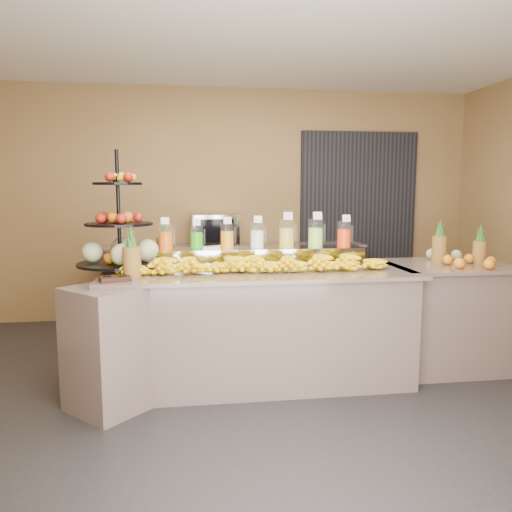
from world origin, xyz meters
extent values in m
plane|color=black|center=(0.00, 0.00, 0.00)|extent=(6.00, 6.00, 0.00)
cube|color=brown|center=(0.00, 2.51, 1.40)|extent=(6.00, 0.02, 2.80)
cube|color=silver|center=(0.00, 0.00, 2.81)|extent=(6.00, 5.00, 0.02)
cube|color=black|center=(1.60, 2.46, 1.20)|extent=(1.50, 0.06, 2.20)
cube|color=gray|center=(0.00, 0.30, 0.45)|extent=(2.40, 0.90, 0.90)
cube|color=gray|center=(0.00, 0.30, 0.92)|extent=(2.50, 1.00, 0.03)
cube|color=gray|center=(-1.15, -0.10, 0.45)|extent=(0.71, 0.71, 0.90)
cube|color=gray|center=(1.70, 0.40, 0.45)|extent=(1.00, 0.80, 0.90)
cube|color=gray|center=(1.70, 0.40, 0.92)|extent=(1.08, 0.88, 0.03)
cube|color=gray|center=(0.00, 2.25, 0.45)|extent=(3.00, 0.50, 0.90)
cube|color=gray|center=(0.00, 2.25, 0.92)|extent=(3.10, 0.55, 0.03)
cube|color=gray|center=(0.02, 0.58, 1.01)|extent=(1.85, 0.30, 0.15)
cylinder|color=silver|center=(-0.76, 0.58, 1.19)|extent=(0.12, 0.12, 0.22)
cylinder|color=#E85200|center=(-0.76, 0.58, 1.15)|extent=(0.11, 0.11, 0.15)
cylinder|color=gray|center=(-0.77, 0.59, 1.24)|extent=(0.01, 0.01, 0.25)
cube|color=white|center=(-0.76, 0.53, 1.33)|extent=(0.07, 0.02, 0.06)
cylinder|color=silver|center=(-0.50, 0.58, 1.18)|extent=(0.11, 0.11, 0.20)
cylinder|color=#21A404|center=(-0.50, 0.58, 1.15)|extent=(0.10, 0.10, 0.14)
cylinder|color=gray|center=(-0.51, 0.59, 1.23)|extent=(0.01, 0.01, 0.24)
cube|color=white|center=(-0.50, 0.53, 1.31)|extent=(0.06, 0.02, 0.06)
cylinder|color=silver|center=(-0.24, 0.58, 1.19)|extent=(0.12, 0.12, 0.21)
cylinder|color=orange|center=(-0.24, 0.58, 1.15)|extent=(0.11, 0.11, 0.15)
cylinder|color=gray|center=(-0.25, 0.59, 1.24)|extent=(0.01, 0.01, 0.25)
cube|color=white|center=(-0.24, 0.53, 1.32)|extent=(0.07, 0.02, 0.06)
cylinder|color=silver|center=(0.02, 0.58, 1.19)|extent=(0.12, 0.12, 0.22)
cylinder|color=white|center=(0.02, 0.58, 1.16)|extent=(0.11, 0.11, 0.15)
cylinder|color=gray|center=(0.01, 0.59, 1.24)|extent=(0.01, 0.01, 0.26)
cube|color=white|center=(0.02, 0.52, 1.33)|extent=(0.07, 0.02, 0.06)
cylinder|color=silver|center=(0.28, 0.58, 1.20)|extent=(0.13, 0.13, 0.24)
cylinder|color=gold|center=(0.28, 0.58, 1.16)|extent=(0.12, 0.12, 0.17)
cylinder|color=gray|center=(0.27, 0.59, 1.26)|extent=(0.01, 0.01, 0.29)
cube|color=white|center=(0.28, 0.52, 1.36)|extent=(0.08, 0.02, 0.07)
cylinder|color=silver|center=(0.54, 0.58, 1.20)|extent=(0.13, 0.13, 0.24)
cylinder|color=#91DC44|center=(0.54, 0.58, 1.16)|extent=(0.12, 0.12, 0.17)
cylinder|color=gray|center=(0.53, 0.59, 1.26)|extent=(0.01, 0.01, 0.29)
cube|color=white|center=(0.54, 0.52, 1.36)|extent=(0.08, 0.02, 0.07)
cylinder|color=silver|center=(0.80, 0.58, 1.19)|extent=(0.12, 0.12, 0.22)
cylinder|color=#EC3000|center=(0.80, 0.58, 1.16)|extent=(0.11, 0.11, 0.15)
cylinder|color=gray|center=(0.79, 0.59, 1.24)|extent=(0.01, 0.01, 0.26)
cube|color=white|center=(0.80, 0.52, 1.33)|extent=(0.07, 0.02, 0.06)
ellipsoid|color=yellow|center=(-0.97, 0.25, 0.98)|extent=(0.26, 0.19, 0.11)
ellipsoid|color=yellow|center=(-0.77, 0.25, 0.98)|extent=(0.26, 0.19, 0.11)
ellipsoid|color=yellow|center=(-0.56, 0.25, 0.98)|extent=(0.26, 0.19, 0.11)
ellipsoid|color=yellow|center=(-0.35, 0.25, 0.98)|extent=(0.26, 0.19, 0.11)
ellipsoid|color=yellow|center=(-0.15, 0.25, 0.98)|extent=(0.26, 0.19, 0.11)
ellipsoid|color=yellow|center=(0.06, 0.25, 0.98)|extent=(0.26, 0.19, 0.11)
ellipsoid|color=yellow|center=(0.27, 0.25, 0.98)|extent=(0.26, 0.19, 0.11)
ellipsoid|color=yellow|center=(0.47, 0.25, 0.98)|extent=(0.26, 0.19, 0.11)
ellipsoid|color=yellow|center=(0.68, 0.25, 0.98)|extent=(0.26, 0.19, 0.11)
ellipsoid|color=yellow|center=(0.89, 0.25, 0.98)|extent=(0.26, 0.19, 0.11)
ellipsoid|color=yellow|center=(-0.79, 0.25, 1.06)|extent=(0.21, 0.17, 0.10)
ellipsoid|color=yellow|center=(-0.54, 0.25, 1.06)|extent=(0.21, 0.17, 0.10)
ellipsoid|color=yellow|center=(-0.29, 0.25, 1.06)|extent=(0.21, 0.17, 0.10)
ellipsoid|color=yellow|center=(-0.04, 0.25, 1.06)|extent=(0.21, 0.17, 0.10)
ellipsoid|color=yellow|center=(0.21, 0.25, 1.06)|extent=(0.21, 0.17, 0.10)
ellipsoid|color=yellow|center=(0.45, 0.25, 1.06)|extent=(0.21, 0.17, 0.10)
ellipsoid|color=yellow|center=(0.70, 0.25, 1.06)|extent=(0.21, 0.17, 0.10)
cylinder|color=black|center=(-1.12, 0.45, 1.41)|extent=(0.03, 0.03, 0.97)
cylinder|color=black|center=(-1.12, 0.45, 0.98)|extent=(0.80, 0.80, 0.02)
cylinder|color=black|center=(-1.12, 0.45, 1.31)|extent=(0.62, 0.62, 0.02)
cylinder|color=black|center=(-1.12, 0.45, 1.63)|extent=(0.45, 0.45, 0.02)
sphere|color=#C6CA8B|center=(-0.90, 0.45, 1.09)|extent=(0.18, 0.18, 0.18)
sphere|color=maroon|center=(-0.97, 0.45, 1.36)|extent=(0.09, 0.09, 0.09)
sphere|color=orange|center=(-1.23, 0.45, 1.04)|extent=(0.10, 0.10, 0.10)
cube|color=black|center=(-1.10, -0.03, 0.95)|extent=(0.25, 0.21, 0.03)
cylinder|color=brown|center=(-0.99, 0.10, 1.04)|extent=(0.14, 0.14, 0.23)
cone|color=#1D4E1A|center=(-0.99, 0.10, 1.24)|extent=(0.07, 0.07, 0.16)
cylinder|color=brown|center=(-0.78, 0.78, 1.05)|extent=(0.13, 0.13, 0.24)
cone|color=#1D4E1A|center=(-0.78, 0.78, 1.25)|extent=(0.06, 0.06, 0.16)
cylinder|color=brown|center=(1.66, 0.48, 1.05)|extent=(0.13, 0.13, 0.24)
cylinder|color=brown|center=(1.99, 0.38, 1.03)|extent=(0.12, 0.12, 0.20)
ellipsoid|color=orange|center=(1.81, 0.23, 0.97)|extent=(0.36, 0.24, 0.09)
cube|color=gray|center=(-0.25, 2.25, 1.11)|extent=(0.58, 0.43, 0.36)
camera|label=1|loc=(-0.59, -3.68, 1.58)|focal=35.00mm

